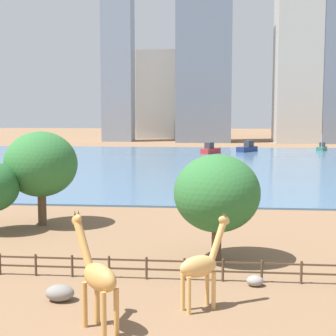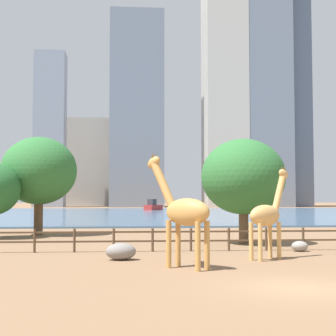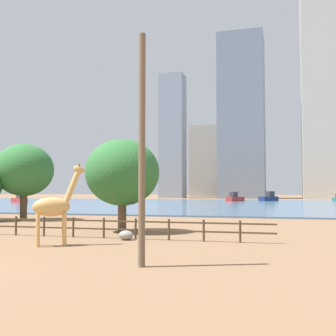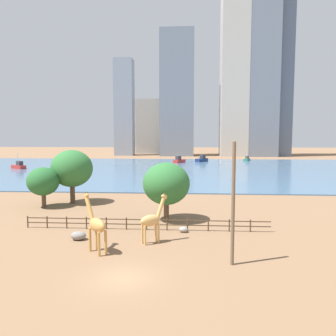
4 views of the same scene
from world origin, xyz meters
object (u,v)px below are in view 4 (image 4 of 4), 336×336
at_px(boulder_near_fence, 183,229).
at_px(boat_barge, 247,159).
at_px(utility_pole, 233,204).
at_px(tree_left_large, 166,184).
at_px(boat_tug, 19,166).
at_px(giraffe_tall, 96,225).
at_px(tree_right_tall, 72,169).
at_px(giraffe_companion, 152,220).
at_px(boat_ferry, 202,159).
at_px(boulder_by_pole, 78,236).
at_px(boat_sailboat, 179,160).
at_px(tree_center_broad, 43,182).

xyz_separation_m(boulder_near_fence, boat_barge, (23.55, 100.27, 0.58)).
height_order(utility_pole, boulder_near_fence, utility_pole).
distance_m(tree_left_large, boat_tug, 75.74).
relative_size(giraffe_tall, tree_right_tall, 0.64).
bearing_deg(giraffe_companion, boat_ferry, 50.56).
xyz_separation_m(giraffe_tall, utility_pole, (11.25, -1.99, 2.35)).
xyz_separation_m(boulder_by_pole, boat_barge, (33.58, 103.45, 0.46)).
bearing_deg(boat_sailboat, giraffe_companion, -149.80).
distance_m(boat_sailboat, boat_barge, 29.37).
xyz_separation_m(utility_pole, boat_barge, (19.62, 108.65, -3.90)).
height_order(boulder_by_pole, tree_right_tall, tree_right_tall).
relative_size(tree_right_tall, boat_ferry, 1.30).
bearing_deg(boat_tug, boulder_near_fence, 161.57).
height_order(tree_left_large, boat_sailboat, tree_left_large).
relative_size(boulder_near_fence, boat_sailboat, 0.16).
bearing_deg(utility_pole, boat_ferry, 89.29).
distance_m(giraffe_tall, tree_center_broad, 21.31).
relative_size(giraffe_tall, boulder_near_fence, 5.46).
distance_m(boulder_near_fence, boat_tug, 80.60).
xyz_separation_m(boulder_by_pole, tree_center_broad, (-9.80, 14.00, 3.23)).
relative_size(boulder_by_pole, tree_center_broad, 0.26).
relative_size(giraffe_companion, utility_pole, 0.49).
relative_size(boulder_near_fence, boulder_by_pole, 0.63).
height_order(tree_right_tall, boat_tug, tree_right_tall).
distance_m(giraffe_tall, tree_right_tall, 22.48).
distance_m(tree_left_large, boat_sailboat, 84.09).
height_order(utility_pole, tree_center_broad, utility_pole).
relative_size(tree_right_tall, boat_tug, 1.44).
relative_size(giraffe_tall, utility_pole, 0.53).
xyz_separation_m(boat_ferry, boat_sailboat, (-8.64, -5.78, -0.05)).
relative_size(boulder_near_fence, boat_barge, 0.20).
height_order(boulder_near_fence, tree_center_broad, tree_center_broad).
distance_m(giraffe_tall, boat_barge, 111.05).
bearing_deg(tree_right_tall, utility_pole, -46.96).
bearing_deg(boulder_near_fence, boulder_by_pole, -162.41).
bearing_deg(boat_ferry, tree_left_large, 31.47).
bearing_deg(boat_ferry, boat_barge, 143.74).
bearing_deg(giraffe_tall, tree_center_broad, -8.13).
height_order(boulder_near_fence, boat_ferry, boat_ferry).
height_order(giraffe_tall, boat_barge, giraffe_tall).
xyz_separation_m(giraffe_companion, utility_pole, (6.80, -4.79, 2.60)).
bearing_deg(boulder_near_fence, tree_left_large, 114.47).
relative_size(tree_left_large, boat_sailboat, 1.17).
bearing_deg(boat_barge, boulder_by_pole, 6.99).
relative_size(utility_pole, tree_right_tall, 1.20).
height_order(boat_tug, boat_barge, boat_tug).
bearing_deg(boulder_by_pole, utility_pole, -20.42).
xyz_separation_m(utility_pole, boulder_by_pole, (-13.97, 5.20, -4.35)).
distance_m(boat_sailboat, boat_tug, 54.59).
bearing_deg(utility_pole, boat_barge, 79.77).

